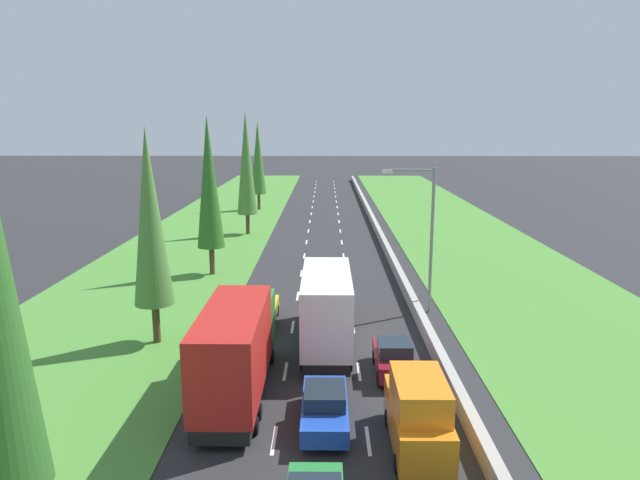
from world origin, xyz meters
name	(u,v)px	position (x,y,z in m)	size (l,w,h in m)	color
ground_plane	(324,236)	(0.00, 60.00, 0.00)	(300.00, 300.00, 0.00)	#28282B
grass_verge_left	(204,236)	(-12.65, 60.00, 0.02)	(14.00, 140.00, 0.04)	#478433
grass_verge_right	(462,236)	(14.35, 60.00, 0.02)	(14.00, 140.00, 0.04)	#478433
median_barrier	(379,232)	(5.70, 60.00, 0.42)	(0.44, 120.00, 0.85)	#9E9B93
lane_markings	(324,236)	(0.00, 60.00, 0.01)	(3.64, 116.00, 0.01)	white
red_box_truck_left_lane	(237,348)	(-3.62, 24.55, 2.18)	(2.46, 9.40, 4.18)	black
yellow_sedan_left_lane	(261,310)	(-3.65, 33.67, 0.81)	(1.82, 4.50, 1.64)	yellow
blue_sedan_centre_lane	(325,407)	(0.14, 22.06, 0.81)	(1.82, 4.50, 1.64)	#1E47B7
orange_van_right_lane	(418,413)	(3.47, 20.51, 1.40)	(1.96, 4.90, 2.82)	orange
maroon_hatchback_right_lane	(394,358)	(3.35, 26.74, 0.84)	(1.74, 3.90, 1.72)	maroon
white_box_truck_centre_lane	(327,306)	(0.21, 30.23, 2.18)	(2.46, 9.40, 4.18)	black
poplar_tree_second	(150,218)	(-8.90, 30.57, 6.78)	(2.09, 2.09, 11.46)	#4C3823
poplar_tree_third	(209,183)	(-8.69, 44.65, 7.15)	(2.10, 2.10, 12.19)	#4C3823
poplar_tree_fourth	(246,164)	(-8.12, 61.12, 7.46)	(2.12, 2.12, 12.82)	#4C3823
poplar_tree_fifth	(258,158)	(-8.98, 78.68, 7.01)	(2.10, 2.10, 11.92)	#4C3823
street_light_mast	(426,230)	(6.28, 35.80, 5.23)	(3.20, 0.28, 9.00)	gray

